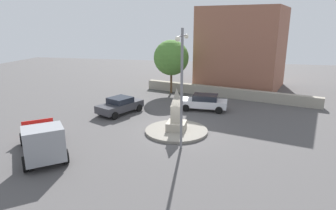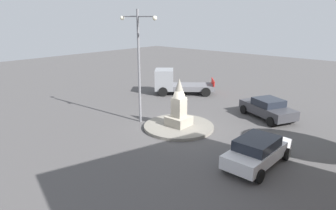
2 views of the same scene
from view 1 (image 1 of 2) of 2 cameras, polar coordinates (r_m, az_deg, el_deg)
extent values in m
plane|color=#4F4C4C|center=(21.58, 1.63, -5.25)|extent=(80.00, 80.00, 0.00)
cylinder|color=gray|center=(21.54, 1.63, -5.02)|extent=(4.55, 4.55, 0.19)
cube|color=#9E9687|center=(21.41, 1.64, -4.04)|extent=(1.35, 1.35, 0.59)
cube|color=#9E9687|center=(21.11, 1.66, -1.67)|extent=(0.75, 0.75, 1.26)
cone|color=#9E9687|center=(20.77, 1.69, 1.62)|extent=(0.83, 0.83, 1.24)
cylinder|color=slate|center=(17.75, 2.65, 2.66)|extent=(0.16, 0.16, 7.44)
cylinder|color=slate|center=(16.57, 2.35, 13.15)|extent=(1.49, 0.08, 0.08)
cylinder|color=slate|center=(18.03, 3.20, 13.35)|extent=(1.49, 0.08, 0.08)
sphere|color=#F2EACC|center=(15.84, 1.87, 12.68)|extent=(0.28, 0.28, 0.28)
sphere|color=#F2EACC|center=(18.77, 3.56, 13.14)|extent=(0.28, 0.28, 0.28)
cube|color=silver|center=(26.92, 6.87, 0.35)|extent=(1.78, 4.23, 0.63)
cube|color=#1E232D|center=(26.76, 7.23, 1.48)|extent=(1.60, 2.20, 0.49)
cylinder|color=black|center=(26.41, 3.47, -0.58)|extent=(0.23, 0.64, 0.64)
cylinder|color=black|center=(28.01, 4.08, 0.37)|extent=(0.23, 0.64, 0.64)
cylinder|color=black|center=(26.08, 9.82, -1.00)|extent=(0.23, 0.64, 0.64)
cylinder|color=black|center=(27.70, 10.08, -0.02)|extent=(0.23, 0.64, 0.64)
cube|color=#38383D|center=(26.08, -9.27, -0.24)|extent=(4.54, 3.47, 0.64)
cube|color=#1E232D|center=(25.96, -9.25, 0.96)|extent=(2.35, 2.30, 0.48)
cylinder|color=black|center=(24.59, -10.26, -2.05)|extent=(0.67, 0.48, 0.64)
cylinder|color=black|center=(25.94, -12.97, -1.26)|extent=(0.67, 0.48, 0.64)
cylinder|color=black|center=(26.50, -5.59, -0.57)|extent=(0.67, 0.48, 0.64)
cylinder|color=black|center=(27.76, -8.34, 0.10)|extent=(0.67, 0.48, 0.64)
cube|color=gray|center=(17.49, -22.89, -6.94)|extent=(2.60, 2.65, 1.87)
cube|color=slate|center=(20.27, -23.39, -6.08)|extent=(4.20, 3.98, 0.45)
cube|color=red|center=(21.85, -23.93, -3.26)|extent=(1.32, 1.57, 0.50)
cylinder|color=black|center=(17.87, -19.22, -9.34)|extent=(0.83, 0.75, 0.84)
cylinder|color=black|center=(17.77, -25.90, -10.24)|extent=(0.83, 0.75, 0.84)
cylinder|color=black|center=(21.46, -20.83, -5.25)|extent=(0.83, 0.75, 0.84)
cylinder|color=black|center=(21.37, -26.34, -5.97)|extent=(0.83, 0.75, 0.84)
cube|color=#9E9687|center=(31.95, 11.08, 2.40)|extent=(5.77, 18.25, 1.02)
cube|color=#935B47|center=(36.95, 14.20, 10.60)|extent=(10.93, 11.07, 9.43)
cylinder|color=brown|center=(33.08, 0.62, 4.56)|extent=(0.24, 0.24, 2.62)
sphere|color=#4C7F33|center=(32.67, 0.64, 9.15)|extent=(3.87, 3.87, 3.87)
camera|label=2|loc=(32.94, 31.42, 12.21)|focal=31.69mm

